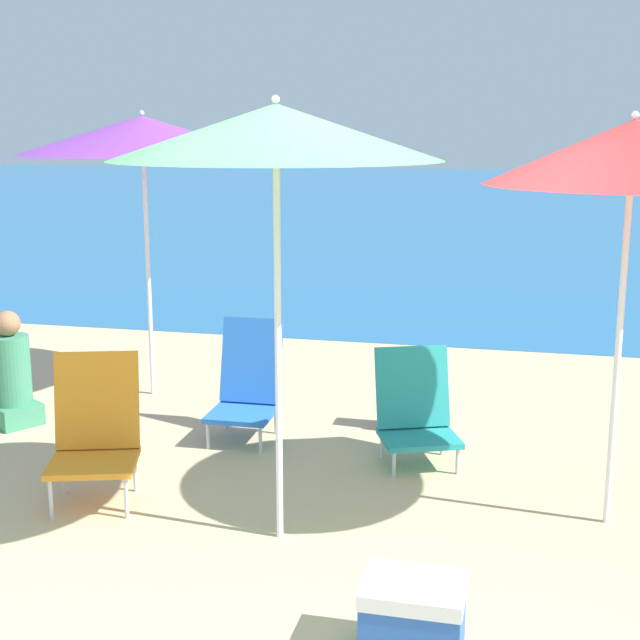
{
  "coord_description": "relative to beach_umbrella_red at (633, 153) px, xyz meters",
  "views": [
    {
      "loc": [
        0.94,
        -3.84,
        2.17
      ],
      "look_at": [
        -0.32,
        1.44,
        1.0
      ],
      "focal_mm": 50.0,
      "sensor_mm": 36.0,
      "label": 1
    }
  ],
  "objects": [
    {
      "name": "beach_chair_teal",
      "position": [
        -1.18,
        0.71,
        -1.7
      ],
      "size": [
        0.64,
        0.65,
        0.75
      ],
      "rotation": [
        0.0,
        0.0,
        0.39
      ],
      "color": "silver",
      "rests_on": "ground"
    },
    {
      "name": "beach_umbrella_green",
      "position": [
        -1.74,
        -0.6,
        0.1
      ],
      "size": [
        1.67,
        1.67,
        2.33
      ],
      "color": "white",
      "rests_on": "ground"
    },
    {
      "name": "beach_chair_orange",
      "position": [
        -2.94,
        -0.35,
        -1.62
      ],
      "size": [
        0.63,
        0.65,
        0.87
      ],
      "rotation": [
        0.0,
        0.0,
        0.31
      ],
      "color": "silver",
      "rests_on": "ground"
    },
    {
      "name": "person_seated_near",
      "position": [
        -4.2,
        0.75,
        -1.69
      ],
      "size": [
        0.48,
        0.47,
        0.86
      ],
      "rotation": [
        0.0,
        0.0,
        1.0
      ],
      "color": "#3F8C66",
      "rests_on": "ground"
    },
    {
      "name": "backpack_purple",
      "position": [
        -1.32,
        1.32,
        -1.85
      ],
      "size": [
        0.31,
        0.2,
        0.41
      ],
      "color": "purple",
      "rests_on": "ground"
    },
    {
      "name": "ground_plane",
      "position": [
        -1.43,
        -1.07,
        -2.05
      ],
      "size": [
        60.0,
        60.0,
        0.0
      ],
      "primitive_type": "plane",
      "color": "#C6B284"
    },
    {
      "name": "beach_umbrella_red",
      "position": [
        0.0,
        0.0,
        0.0
      ],
      "size": [
        1.53,
        1.53,
        2.26
      ],
      "color": "white",
      "rests_on": "ground"
    },
    {
      "name": "cooler_box",
      "position": [
        -0.89,
        -1.54,
        -1.88
      ],
      "size": [
        0.42,
        0.34,
        0.33
      ],
      "color": "#2859B2",
      "rests_on": "ground"
    },
    {
      "name": "beach_umbrella_purple",
      "position": [
        -3.5,
        1.71,
        0.07
      ],
      "size": [
        1.98,
        1.98,
        2.31
      ],
      "color": "white",
      "rests_on": "ground"
    },
    {
      "name": "beach_chair_blue",
      "position": [
        -2.41,
        0.92,
        -1.67
      ],
      "size": [
        0.45,
        0.58,
        0.83
      ],
      "rotation": [
        0.0,
        0.0,
        0.02
      ],
      "color": "silver",
      "rests_on": "ground"
    },
    {
      "name": "sea_water",
      "position": [
        -1.43,
        23.89,
        -2.04
      ],
      "size": [
        60.0,
        40.0,
        0.01
      ],
      "color": "#23669E",
      "rests_on": "ground"
    }
  ]
}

